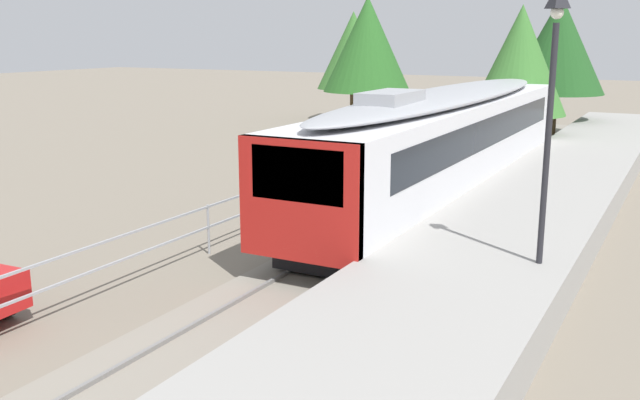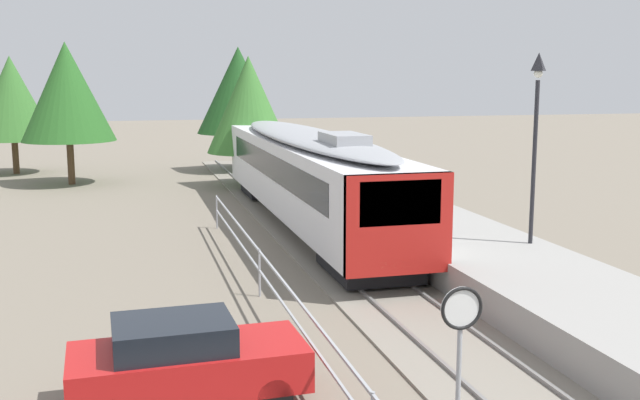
# 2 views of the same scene
# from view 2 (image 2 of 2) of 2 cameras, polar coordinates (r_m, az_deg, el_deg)

# --- Properties ---
(ground_plane) EXTENTS (160.00, 160.00, 0.00)m
(ground_plane) POSITION_cam_2_polar(r_m,az_deg,el_deg) (20.38, -4.29, -6.53)
(ground_plane) COLOR slate
(track_rails) EXTENTS (3.20, 60.00, 0.14)m
(track_rails) POSITION_cam_2_polar(r_m,az_deg,el_deg) (21.09, 3.79, -5.87)
(track_rails) COLOR gray
(track_rails) RESTS_ON ground
(commuter_train) EXTENTS (2.82, 19.56, 3.74)m
(commuter_train) POSITION_cam_2_polar(r_m,az_deg,el_deg) (27.59, -0.99, 2.25)
(commuter_train) COLOR silver
(commuter_train) RESTS_ON track_rails
(station_platform) EXTENTS (3.90, 60.00, 0.90)m
(station_platform) POSITION_cam_2_polar(r_m,az_deg,el_deg) (22.21, 11.80, -4.16)
(station_platform) COLOR #999691
(station_platform) RESTS_ON ground
(platform_lamp_mid_platform) EXTENTS (0.34, 0.34, 5.35)m
(platform_lamp_mid_platform) POSITION_cam_2_polar(r_m,az_deg,el_deg) (21.60, 16.25, 6.48)
(platform_lamp_mid_platform) COLOR #232328
(platform_lamp_mid_platform) RESTS_ON station_platform
(speed_limit_sign) EXTENTS (0.61, 0.10, 2.81)m
(speed_limit_sign) POSITION_cam_2_polar(r_m,az_deg,el_deg) (10.46, 10.72, -10.10)
(speed_limit_sign) COLOR #9EA0A5
(speed_limit_sign) RESTS_ON ground
(parked_hatchback_red) EXTENTS (4.06, 1.91, 1.53)m
(parked_hatchback_red) POSITION_cam_2_polar(r_m,az_deg,el_deg) (13.23, -10.28, -12.01)
(parked_hatchback_red) COLOR red
(parked_hatchback_red) RESTS_ON ground
(tree_behind_carpark) EXTENTS (4.55, 4.55, 6.79)m
(tree_behind_carpark) POSITION_cam_2_polar(r_m,az_deg,el_deg) (46.66, -22.55, 7.22)
(tree_behind_carpark) COLOR brown
(tree_behind_carpark) RESTS_ON ground
(tree_behind_station_far) EXTENTS (4.32, 4.32, 6.65)m
(tree_behind_station_far) POSITION_cam_2_polar(r_m,az_deg,el_deg) (38.21, -5.47, 7.29)
(tree_behind_station_far) COLOR brown
(tree_behind_station_far) RESTS_ON ground
(tree_distant_left) EXTENTS (4.78, 4.78, 7.38)m
(tree_distant_left) POSITION_cam_2_polar(r_m,az_deg,el_deg) (40.92, -18.81, 7.85)
(tree_distant_left) COLOR brown
(tree_distant_left) RESTS_ON ground
(tree_distant_centre) EXTENTS (4.98, 4.98, 7.35)m
(tree_distant_centre) POSITION_cam_2_polar(r_m,az_deg,el_deg) (44.73, -6.26, 8.36)
(tree_distant_centre) COLOR brown
(tree_distant_centre) RESTS_ON ground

